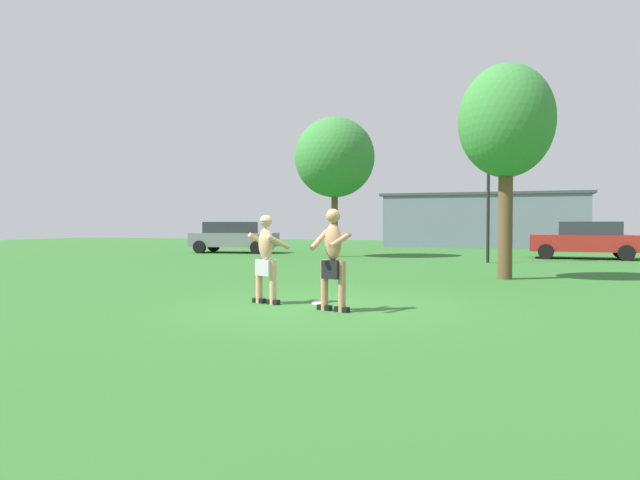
% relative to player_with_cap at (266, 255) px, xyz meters
% --- Properties ---
extents(ground_plane, '(80.00, 80.00, 0.00)m').
position_rel_player_with_cap_xyz_m(ground_plane, '(1.14, -0.05, -0.91)').
color(ground_plane, '#2D6628').
extents(player_with_cap, '(0.75, 0.66, 1.67)m').
position_rel_player_with_cap_xyz_m(player_with_cap, '(0.00, 0.00, 0.00)').
color(player_with_cap, black).
rests_on(player_with_cap, ground_plane).
extents(player_in_black, '(0.64, 0.72, 1.75)m').
position_rel_player_with_cap_xyz_m(player_in_black, '(1.46, -0.48, 0.02)').
color(player_in_black, black).
rests_on(player_in_black, ground_plane).
extents(frisbee, '(0.29, 0.29, 0.03)m').
position_rel_player_with_cap_xyz_m(frisbee, '(0.97, 0.27, -0.90)').
color(frisbee, white).
rests_on(frisbee, ground_plane).
extents(car_gray_near_post, '(4.47, 2.41, 1.58)m').
position_rel_player_with_cap_xyz_m(car_gray_near_post, '(-9.16, 16.49, -0.09)').
color(car_gray_near_post, slate).
rests_on(car_gray_near_post, ground_plane).
extents(car_red_mid_lot, '(4.38, 2.19, 1.58)m').
position_rel_player_with_cap_xyz_m(car_red_mid_lot, '(7.33, 16.77, -0.09)').
color(car_red_mid_lot, maroon).
rests_on(car_red_mid_lot, ground_plane).
extents(lamp_post, '(0.60, 0.24, 5.42)m').
position_rel_player_with_cap_xyz_m(lamp_post, '(3.50, 12.95, 2.44)').
color(lamp_post, black).
rests_on(lamp_post, ground_plane).
extents(outbuilding_behind_lot, '(12.62, 4.48, 3.41)m').
position_rel_player_with_cap_xyz_m(outbuilding_behind_lot, '(2.64, 28.14, 0.80)').
color(outbuilding_behind_lot, slate).
rests_on(outbuilding_behind_lot, ground_plane).
extents(tree_left_field, '(2.53, 2.53, 5.77)m').
position_rel_player_with_cap_xyz_m(tree_left_field, '(4.19, 6.36, 3.28)').
color(tree_left_field, brown).
rests_on(tree_left_field, ground_plane).
extents(tree_right_field, '(3.59, 3.59, 6.27)m').
position_rel_player_with_cap_xyz_m(tree_right_field, '(-3.22, 14.83, 3.55)').
color(tree_right_field, brown).
rests_on(tree_right_field, ground_plane).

